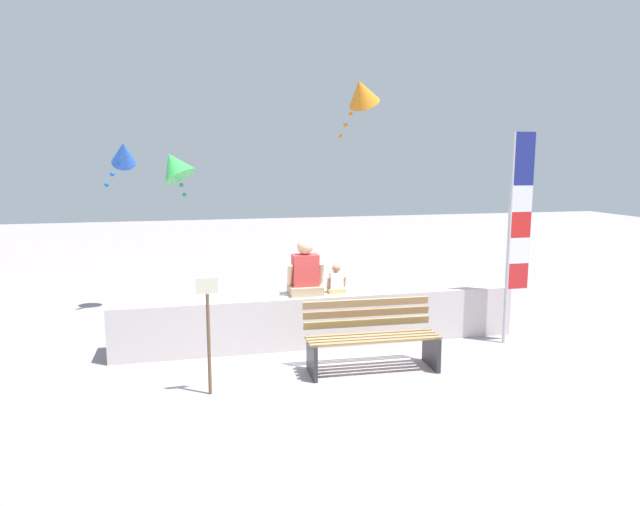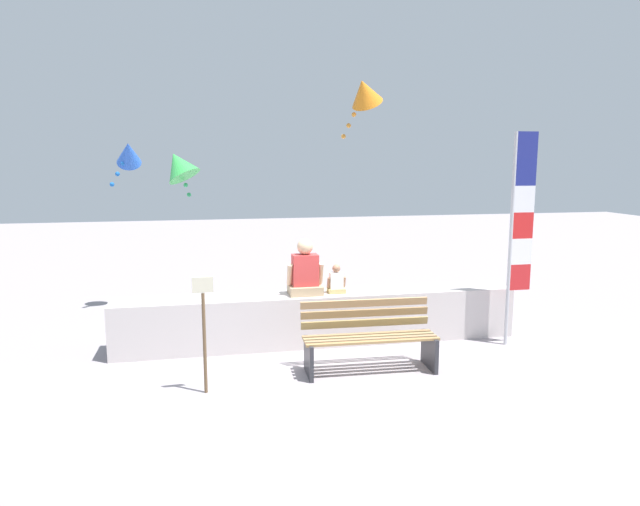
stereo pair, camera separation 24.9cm
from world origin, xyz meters
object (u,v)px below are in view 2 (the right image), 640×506
object	(u,v)px
kite_green	(179,165)
sign_post	(204,326)
person_child	(336,282)
kite_orange	(364,93)
park_bench	(369,338)
person_adult	(305,273)
flag_banner	(518,224)
kite_blue	(128,153)

from	to	relation	value
kite_green	sign_post	xyz separation A→B (m)	(0.36, -3.97, -1.81)
person_child	kite_orange	xyz separation A→B (m)	(0.81, 1.45, 2.90)
park_bench	kite_orange	world-z (taller)	kite_orange
sign_post	person_child	bearing A→B (deg)	38.56
person_adult	flag_banner	world-z (taller)	flag_banner
person_adult	kite_green	size ratio (longest dim) A/B	0.87
kite_blue	sign_post	xyz separation A→B (m)	(1.21, -4.02, -2.01)
person_adult	person_child	bearing A→B (deg)	0.06
kite_blue	sign_post	distance (m)	4.66
person_adult	sign_post	bearing A→B (deg)	-133.55
sign_post	park_bench	bearing A→B (deg)	9.48
kite_green	kite_orange	xyz separation A→B (m)	(3.10, -0.98, 1.21)
person_child	kite_blue	size ratio (longest dim) A/B	0.49
sign_post	kite_blue	bearing A→B (deg)	106.77
kite_green	flag_banner	bearing A→B (deg)	-32.25
park_bench	person_child	size ratio (longest dim) A/B	4.07
person_child	flag_banner	xyz separation A→B (m)	(2.55, -0.62, 0.87)
person_adult	kite_orange	bearing A→B (deg)	48.50
flag_banner	kite_blue	xyz separation A→B (m)	(-5.69, 3.10, 1.03)
park_bench	sign_post	size ratio (longest dim) A/B	1.26
park_bench	person_adult	bearing A→B (deg)	117.60
flag_banner	park_bench	bearing A→B (deg)	-166.59
kite_green	kite_blue	bearing A→B (deg)	176.70
person_adult	kite_orange	distance (m)	3.36
person_child	kite_blue	bearing A→B (deg)	141.72
person_adult	kite_blue	size ratio (longest dim) A/B	0.93
sign_post	kite_orange	bearing A→B (deg)	47.43
kite_orange	person_child	bearing A→B (deg)	-119.31
kite_green	park_bench	bearing A→B (deg)	-55.99
park_bench	kite_blue	distance (m)	5.49
park_bench	kite_green	xyz separation A→B (m)	(-2.45, 3.62, 2.20)
kite_orange	sign_post	bearing A→B (deg)	-132.57
kite_blue	person_adult	bearing A→B (deg)	-42.85
kite_blue	sign_post	bearing A→B (deg)	-73.23
kite_blue	flag_banner	bearing A→B (deg)	-28.59
kite_green	sign_post	world-z (taller)	kite_green
person_child	sign_post	bearing A→B (deg)	-141.44
person_adult	kite_blue	distance (m)	4.05
flag_banner	person_adult	bearing A→B (deg)	168.38
kite_green	kite_blue	xyz separation A→B (m)	(-0.85, 0.05, 0.20)
park_bench	flag_banner	world-z (taller)	flag_banner
kite_green	kite_blue	world-z (taller)	kite_blue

